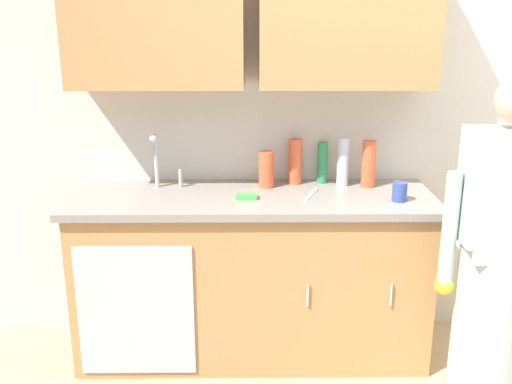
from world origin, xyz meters
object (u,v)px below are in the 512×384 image
(sink, at_px, (161,197))
(sponge, at_px, (246,196))
(cup_by_sink, at_px, (400,192))
(bottle_dish_liquid, at_px, (369,164))
(person_at_sink, at_px, (495,279))
(bottle_water_short, at_px, (343,162))
(bottle_soap, at_px, (322,163))
(knife_on_counter, at_px, (311,194))
(bottle_cleaner_spray, at_px, (266,169))
(bottle_water_tall, at_px, (295,161))

(sink, height_order, sponge, sink)
(sink, relative_size, cup_by_sink, 4.99)
(sink, bearing_deg, bottle_dish_liquid, 6.93)
(sink, distance_m, person_at_sink, 1.73)
(bottle_dish_liquid, bearing_deg, sink, -173.07)
(sponge, bearing_deg, person_at_sink, -21.86)
(person_at_sink, bearing_deg, cup_by_sink, 131.53)
(bottle_water_short, bearing_deg, sink, -170.83)
(bottle_soap, relative_size, knife_on_counter, 0.99)
(bottle_cleaner_spray, xyz_separation_m, bottle_water_tall, (0.17, 0.07, 0.03))
(person_at_sink, relative_size, bottle_cleaner_spray, 7.90)
(bottle_water_short, distance_m, knife_on_counter, 0.30)
(sink, bearing_deg, bottle_water_tall, 15.80)
(person_at_sink, distance_m, cup_by_sink, 0.63)
(bottle_dish_liquid, bearing_deg, bottle_cleaner_spray, -179.64)
(sponge, bearing_deg, knife_on_counter, 9.55)
(person_at_sink, bearing_deg, sponge, 158.14)
(bottle_cleaner_spray, bearing_deg, bottle_soap, 15.14)
(bottle_cleaner_spray, height_order, knife_on_counter, bottle_cleaner_spray)
(sink, height_order, bottle_dish_liquid, sink)
(bottle_water_tall, bearing_deg, sink, -164.20)
(bottle_water_short, distance_m, cup_by_sink, 0.40)
(person_at_sink, xyz_separation_m, bottle_water_tall, (-0.89, 0.75, 0.38))
(cup_by_sink, bearing_deg, bottle_water_short, 131.36)
(bottle_cleaner_spray, bearing_deg, sponge, -117.50)
(bottle_dish_liquid, bearing_deg, cup_by_sink, -66.81)
(bottle_dish_liquid, height_order, knife_on_counter, bottle_dish_liquid)
(bottle_dish_liquid, xyz_separation_m, cup_by_sink, (0.11, -0.27, -0.08))
(person_at_sink, xyz_separation_m, sponge, (-1.16, 0.47, 0.26))
(knife_on_counter, bearing_deg, cup_by_sink, 97.44)
(sponge, bearing_deg, bottle_soap, 34.63)
(sponge, bearing_deg, bottle_water_tall, 45.91)
(bottle_soap, xyz_separation_m, bottle_dish_liquid, (0.25, -0.08, 0.01))
(bottle_soap, height_order, bottle_dish_liquid, bottle_dish_liquid)
(bottle_water_short, relative_size, sponge, 2.50)
(bottle_water_tall, bearing_deg, bottle_water_short, -10.02)
(bottle_water_short, bearing_deg, sponge, -156.24)
(bottle_water_tall, xyz_separation_m, sponge, (-0.28, -0.28, -0.11))
(bottle_water_tall, bearing_deg, bottle_soap, 5.13)
(bottle_water_tall, bearing_deg, bottle_dish_liquid, -9.74)
(cup_by_sink, xyz_separation_m, sponge, (-0.80, 0.05, -0.04))
(person_at_sink, xyz_separation_m, bottle_dish_liquid, (-0.48, 0.68, 0.38))
(sink, height_order, bottle_water_tall, sink)
(bottle_water_short, xyz_separation_m, bottle_dish_liquid, (0.14, -0.02, -0.01))
(person_at_sink, bearing_deg, bottle_water_short, 131.46)
(sink, height_order, knife_on_counter, sink)
(bottle_water_tall, bearing_deg, sponge, -134.09)
(sink, distance_m, cup_by_sink, 1.27)
(bottle_water_short, relative_size, bottle_cleaner_spray, 1.34)
(bottle_water_short, height_order, bottle_water_tall, bottle_water_short)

